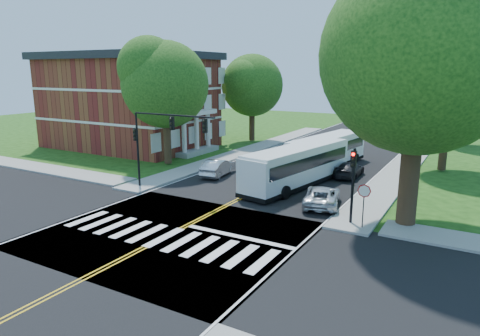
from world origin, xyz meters
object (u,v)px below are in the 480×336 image
Objects in this scene: signal_ne at (353,176)px; bus_lead at (298,165)px; bus_follow at (327,151)px; signal_nw at (160,133)px; hatchback at (218,168)px; suv at (322,196)px; dark_sedan at (349,170)px.

bus_lead is at bearing 132.48° from signal_ne.
bus_lead is 7.31m from bus_follow.
signal_nw reaches higher than hatchback.
suv is (11.37, 2.70, -3.71)m from signal_nw.
bus_lead is 7.19m from hatchback.
signal_ne reaches higher than bus_lead.
dark_sedan is (-0.61, 8.70, -0.02)m from suv.
bus_lead reaches higher than bus_follow.
signal_ne is 0.93× the size of suv.
suv is at bearing 115.68° from bus_follow.
signal_ne is at bearing 142.39° from bus_lead.
bus_follow is 2.67× the size of dark_sedan.
dark_sedan is at bearing -160.44° from hatchback.
signal_ne is at bearing 120.43° from suv.
bus_follow is at bearing -43.14° from dark_sedan.
signal_nw reaches higher than bus_lead.
signal_nw is at bearing 73.68° from hatchback.
suv is at bearing 153.31° from hatchback.
suv is 8.72m from dark_sedan.
signal_ne is 1.02× the size of hatchback.
signal_ne is at bearing 122.39° from bus_follow.
suv is 1.08× the size of dark_sedan.
bus_lead is at bearing 58.64° from dark_sedan.
bus_follow is at bearing -87.47° from suv.
signal_ne is at bearing 0.05° from signal_nw.
bus_lead is at bearing 175.05° from hatchback.
signal_nw is 0.59× the size of bus_lead.
suv is (-2.68, 2.68, -2.30)m from signal_ne.
signal_nw is 1.51× the size of suv.
dark_sedan is (10.76, 11.39, -3.74)m from signal_nw.
bus_follow is (7.93, 13.91, -2.82)m from signal_nw.
signal_nw is 12.26m from suv.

